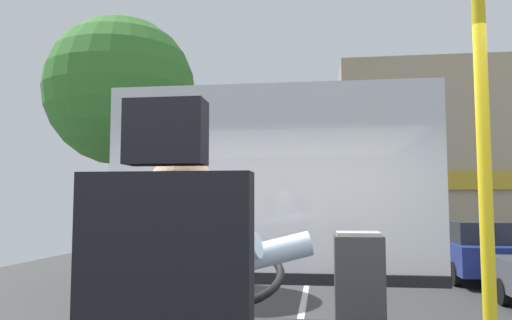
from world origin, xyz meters
name	(u,v)px	position (x,y,z in m)	size (l,w,h in m)	color
ground	(306,293)	(0.00, 8.80, -0.02)	(18.00, 44.00, 0.06)	#3A3A3A
bus_driver	(186,300)	(-0.05, -0.49, 1.60)	(0.80, 0.56, 0.72)	#282833
handrail_pole	(485,183)	(0.90, -0.33, 1.97)	(0.04, 0.04, 2.25)	yellow
fare_box	(360,316)	(0.57, 0.76, 1.29)	(0.26, 0.25, 0.90)	#333338
windshield_panel	(271,204)	(0.00, 1.62, 1.89)	(2.50, 0.08, 1.48)	silver
street_tree	(121,92)	(-4.32, 9.06, 4.50)	(3.50, 3.50, 6.27)	#4C3828
shop_building	(492,160)	(6.69, 17.56, 3.46)	(11.21, 4.69, 6.93)	tan
parked_car_blue	(477,249)	(4.21, 11.24, 0.74)	(1.82, 4.11, 1.44)	navy
parked_car_white	(435,234)	(4.41, 16.96, 0.73)	(1.90, 3.94, 1.43)	silver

